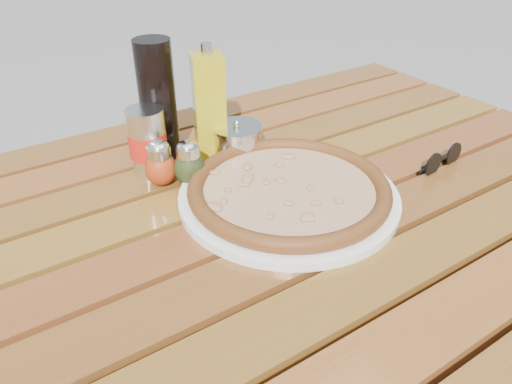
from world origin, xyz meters
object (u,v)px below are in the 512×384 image
plate (289,196)px  soda_can (148,142)px  olive_oil_cruet (209,105)px  table (263,251)px  pepper_shaker (160,164)px  parmesan_tin (237,140)px  sunglasses (442,160)px  oregano_shaker (189,164)px  pizza (289,188)px  dark_bottle (158,101)px

plate → soda_can: bearing=124.9°
soda_can → olive_oil_cruet: olive_oil_cruet is taller
table → pepper_shaker: bearing=118.3°
parmesan_tin → sunglasses: size_ratio=0.89×
oregano_shaker → sunglasses: oregano_shaker is taller
pizza → oregano_shaker: size_ratio=5.44×
table → oregano_shaker: oregano_shaker is taller
parmesan_tin → dark_bottle: bearing=147.2°
soda_can → parmesan_tin: 0.17m
table → soda_can: size_ratio=11.67×
oregano_shaker → sunglasses: 0.46m
olive_oil_cruet → parmesan_tin: olive_oil_cruet is taller
soda_can → parmesan_tin: bearing=-10.6°
plate → oregano_shaker: size_ratio=4.39×
pizza → sunglasses: bearing=-12.7°
pepper_shaker → dark_bottle: 0.13m
oregano_shaker → soda_can: 0.09m
pepper_shaker → parmesan_tin: size_ratio=0.84×
pizza → olive_oil_cruet: 0.23m
plate → oregano_shaker: oregano_shaker is taller
table → olive_oil_cruet: (0.04, 0.23, 0.17)m
pepper_shaker → parmesan_tin: pepper_shaker is taller
table → pizza: pizza is taller
dark_bottle → parmesan_tin: bearing=-32.8°
pepper_shaker → olive_oil_cruet: (0.13, 0.06, 0.06)m
dark_bottle → parmesan_tin: size_ratio=2.25×
dark_bottle → sunglasses: (0.40, -0.33, -0.09)m
sunglasses → table: bearing=165.4°
olive_oil_cruet → oregano_shaker: bearing=-137.2°
soda_can → dark_bottle: bearing=45.5°
oregano_shaker → sunglasses: (0.41, -0.20, -0.02)m
dark_bottle → plate: bearing=-68.2°
pepper_shaker → soda_can: bearing=88.1°
pizza → parmesan_tin: 0.18m
pizza → dark_bottle: dark_bottle is taller
pizza → soda_can: (-0.15, 0.21, 0.04)m
pizza → parmesan_tin: (0.01, 0.18, 0.01)m
dark_bottle → soda_can: (-0.05, -0.05, -0.05)m
soda_can → sunglasses: 0.53m
oregano_shaker → plate: bearing=-51.3°
oregano_shaker → table: bearing=-70.5°
pepper_shaker → soda_can: size_ratio=0.68×
soda_can → pepper_shaker: bearing=-91.9°
plate → sunglasses: (0.30, -0.07, 0.01)m
parmesan_tin → olive_oil_cruet: bearing=136.4°
pizza → soda_can: soda_can is taller
oregano_shaker → parmesan_tin: (0.12, 0.05, -0.01)m
pepper_shaker → olive_oil_cruet: olive_oil_cruet is taller
soda_can → plate: bearing=-55.1°
oregano_shaker → soda_can: bearing=117.1°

